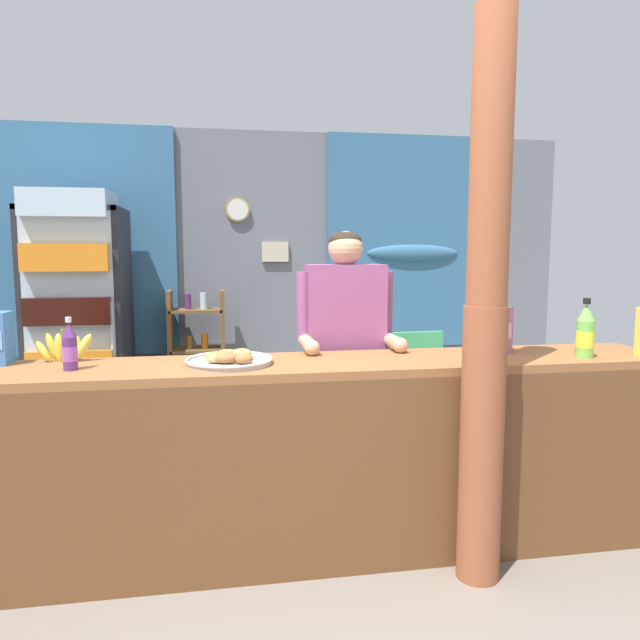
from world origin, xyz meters
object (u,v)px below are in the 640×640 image
(bottle_shelf_rack, at_px, (197,353))
(pastry_tray, at_px, (230,359))
(snack_box_wafer, at_px, (494,330))
(banana_bunch, at_px, (65,348))
(soda_bottle_grape_soda, at_px, (70,348))
(stall_counter, at_px, (330,442))
(timber_post, at_px, (486,318))
(shopkeeper, at_px, (345,337))
(drink_fridge, at_px, (78,305))
(plastic_lawn_chair, at_px, (410,376))
(soda_bottle_lime_soda, at_px, (585,332))

(bottle_shelf_rack, relative_size, pastry_tray, 2.80)
(snack_box_wafer, relative_size, banana_bunch, 0.85)
(soda_bottle_grape_soda, distance_m, snack_box_wafer, 2.05)
(stall_counter, distance_m, soda_bottle_grape_soda, 1.24)
(pastry_tray, bearing_deg, snack_box_wafer, 3.98)
(bottle_shelf_rack, distance_m, snack_box_wafer, 2.81)
(timber_post, height_order, pastry_tray, timber_post)
(shopkeeper, relative_size, soda_bottle_grape_soda, 6.68)
(drink_fridge, xyz_separation_m, shopkeeper, (1.77, -1.64, -0.06))
(stall_counter, distance_m, bottle_shelf_rack, 2.56)
(banana_bunch, bearing_deg, plastic_lawn_chair, 32.91)
(drink_fridge, xyz_separation_m, banana_bunch, (0.36, -1.86, -0.04))
(timber_post, height_order, soda_bottle_lime_soda, timber_post)
(drink_fridge, distance_m, shopkeeper, 2.41)
(drink_fridge, height_order, snack_box_wafer, drink_fridge)
(stall_counter, distance_m, snack_box_wafer, 1.04)
(shopkeeper, bearing_deg, timber_post, -60.32)
(stall_counter, height_order, banana_bunch, banana_bunch)
(shopkeeper, relative_size, snack_box_wafer, 6.67)
(shopkeeper, xyz_separation_m, pastry_tray, (-0.64, -0.42, -0.02))
(banana_bunch, bearing_deg, stall_counter, -14.39)
(soda_bottle_lime_soda, relative_size, pastry_tray, 0.72)
(stall_counter, bearing_deg, banana_bunch, 165.61)
(stall_counter, bearing_deg, plastic_lawn_chair, 60.73)
(drink_fridge, relative_size, pastry_tray, 4.71)
(stall_counter, bearing_deg, pastry_tray, 166.41)
(snack_box_wafer, bearing_deg, drink_fridge, 141.57)
(stall_counter, height_order, drink_fridge, drink_fridge)
(bottle_shelf_rack, relative_size, snack_box_wafer, 4.81)
(shopkeeper, xyz_separation_m, soda_bottle_lime_soda, (1.09, -0.55, 0.08))
(drink_fridge, relative_size, soda_bottle_grape_soda, 8.11)
(pastry_tray, bearing_deg, soda_bottle_grape_soda, -178.40)
(plastic_lawn_chair, xyz_separation_m, banana_bunch, (-2.20, -1.42, 0.52))
(bottle_shelf_rack, bearing_deg, plastic_lawn_chair, -23.77)
(timber_post, bearing_deg, soda_bottle_grape_soda, 169.17)
(bottle_shelf_rack, relative_size, soda_bottle_grape_soda, 4.82)
(banana_bunch, bearing_deg, timber_post, -16.90)
(drink_fridge, relative_size, plastic_lawn_chair, 2.23)
(drink_fridge, bearing_deg, banana_bunch, -79.09)
(snack_box_wafer, xyz_separation_m, pastry_tray, (-1.36, -0.09, -0.10))
(timber_post, relative_size, shopkeeper, 1.56)
(shopkeeper, relative_size, soda_bottle_lime_soda, 5.37)
(drink_fridge, distance_m, pastry_tray, 2.35)
(bottle_shelf_rack, bearing_deg, soda_bottle_grape_soda, -100.79)
(pastry_tray, bearing_deg, banana_bunch, 165.14)
(drink_fridge, distance_m, plastic_lawn_chair, 2.65)
(timber_post, height_order, bottle_shelf_rack, timber_post)
(snack_box_wafer, bearing_deg, pastry_tray, -176.02)
(timber_post, xyz_separation_m, pastry_tray, (-1.09, 0.36, -0.21))
(drink_fridge, bearing_deg, soda_bottle_grape_soda, -78.22)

